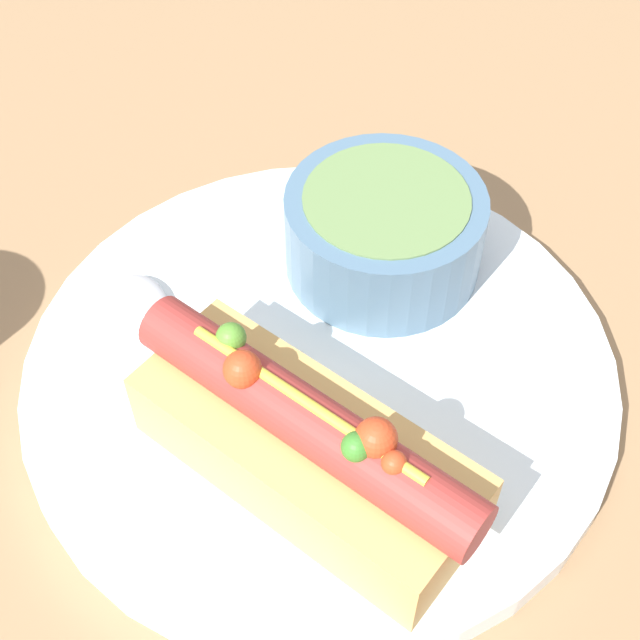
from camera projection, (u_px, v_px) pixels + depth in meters
ground_plane at (320, 381)px, 0.46m from camera, size 4.00×4.00×0.00m
dinner_plate at (320, 371)px, 0.46m from camera, size 0.30×0.30×0.02m
hot_dog at (306, 443)px, 0.39m from camera, size 0.17×0.10×0.07m
soup_bowl at (384, 229)px, 0.47m from camera, size 0.11×0.11×0.05m
spoon at (166, 331)px, 0.46m from camera, size 0.13×0.09×0.01m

